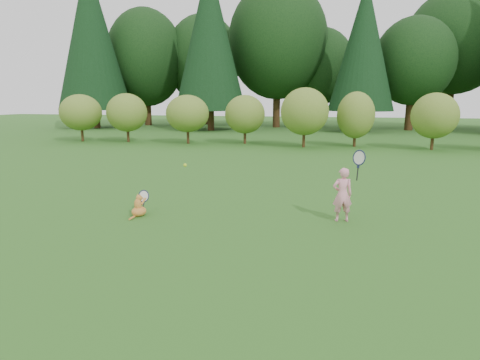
% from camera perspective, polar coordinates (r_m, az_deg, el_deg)
% --- Properties ---
extents(ground, '(100.00, 100.00, 0.00)m').
position_cam_1_polar(ground, '(7.44, -3.02, -6.40)').
color(ground, '#255919').
rests_on(ground, ground).
extents(shrub_row, '(28.00, 3.00, 2.80)m').
position_cam_1_polar(shrub_row, '(19.90, 8.14, 8.71)').
color(shrub_row, '#587424').
rests_on(shrub_row, ground).
extents(woodland_backdrop, '(48.00, 10.00, 15.00)m').
position_cam_1_polar(woodland_backdrop, '(30.30, 10.65, 21.07)').
color(woodland_backdrop, black).
rests_on(woodland_backdrop, ground).
extents(child, '(0.60, 0.39, 1.54)m').
position_cam_1_polar(child, '(7.76, 14.43, -1.86)').
color(child, pink).
rests_on(child, ground).
extents(cat, '(0.43, 0.66, 0.60)m').
position_cam_1_polar(cat, '(8.19, -14.19, -3.41)').
color(cat, '#CA6426').
rests_on(cat, ground).
extents(tennis_ball, '(0.06, 0.06, 0.06)m').
position_cam_1_polar(tennis_ball, '(7.26, -7.82, 2.11)').
color(tennis_ball, '#D1DE1A').
rests_on(tennis_ball, ground).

